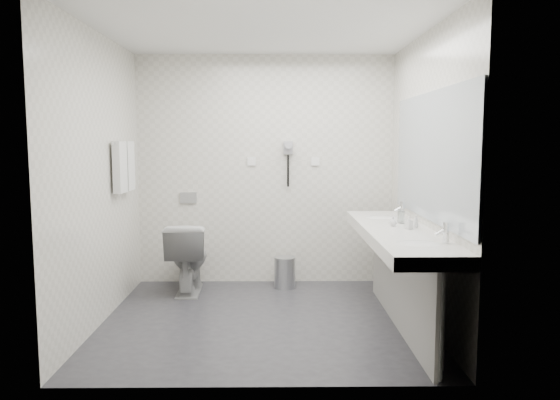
{
  "coord_description": "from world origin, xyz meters",
  "views": [
    {
      "loc": [
        0.1,
        -4.58,
        1.58
      ],
      "look_at": [
        0.15,
        0.15,
        1.05
      ],
      "focal_mm": 34.3,
      "sensor_mm": 36.0,
      "label": 1
    }
  ],
  "objects": [
    {
      "name": "towel_near",
      "position": [
        -1.34,
        0.41,
        1.33
      ],
      "size": [
        0.07,
        0.24,
        0.48
      ],
      "primitive_type": "cube",
      "color": "silver",
      "rests_on": "towel_rail"
    },
    {
      "name": "wall_left",
      "position": [
        -1.4,
        0.0,
        1.25
      ],
      "size": [
        0.0,
        2.6,
        2.6
      ],
      "primitive_type": "plane",
      "rotation": [
        1.57,
        0.0,
        1.57
      ],
      "color": "silver",
      "rests_on": "floor"
    },
    {
      "name": "wall_right",
      "position": [
        1.4,
        0.0,
        1.25
      ],
      "size": [
        0.0,
        2.6,
        2.6
      ],
      "primitive_type": "plane",
      "rotation": [
        1.57,
        0.0,
        -1.57
      ],
      "color": "silver",
      "rests_on": "floor"
    },
    {
      "name": "towel_far",
      "position": [
        -1.34,
        0.69,
        1.33
      ],
      "size": [
        0.07,
        0.24,
        0.48
      ],
      "primitive_type": "cube",
      "color": "silver",
      "rests_on": "towel_rail"
    },
    {
      "name": "pedal_bin",
      "position": [
        0.21,
        1.03,
        0.16
      ],
      "size": [
        0.27,
        0.27,
        0.32
      ],
      "primitive_type": "cylinder",
      "rotation": [
        0.0,
        0.0,
        0.18
      ],
      "color": "#B2B5BA",
      "rests_on": "floor"
    },
    {
      "name": "faucet_near",
      "position": [
        1.32,
        -0.85,
        0.92
      ],
      "size": [
        0.04,
        0.04,
        0.15
      ],
      "primitive_type": "cylinder",
      "color": "silver",
      "rests_on": "vanity_counter"
    },
    {
      "name": "soap_bottle_c",
      "position": [
        1.28,
        -0.18,
        0.9
      ],
      "size": [
        0.04,
        0.04,
        0.11
      ],
      "primitive_type": "imported",
      "rotation": [
        0.0,
        0.0,
        0.03
      ],
      "color": "white",
      "rests_on": "vanity_counter"
    },
    {
      "name": "vanity_counter",
      "position": [
        1.12,
        -0.2,
        0.8
      ],
      "size": [
        0.55,
        2.2,
        0.1
      ],
      "primitive_type": "cube",
      "color": "white",
      "rests_on": "floor"
    },
    {
      "name": "wall_back",
      "position": [
        0.0,
        1.3,
        1.25
      ],
      "size": [
        2.8,
        0.0,
        2.8
      ],
      "primitive_type": "plane",
      "rotation": [
        1.57,
        0.0,
        0.0
      ],
      "color": "silver",
      "rests_on": "floor"
    },
    {
      "name": "basin_far",
      "position": [
        1.12,
        0.45,
        0.83
      ],
      "size": [
        0.4,
        0.31,
        0.05
      ],
      "primitive_type": "ellipsoid",
      "color": "white",
      "rests_on": "vanity_counter"
    },
    {
      "name": "toilet",
      "position": [
        -0.8,
        0.89,
        0.37
      ],
      "size": [
        0.44,
        0.74,
        0.74
      ],
      "primitive_type": "imported",
      "rotation": [
        0.0,
        0.0,
        3.18
      ],
      "color": "white",
      "rests_on": "floor"
    },
    {
      "name": "bin_lid",
      "position": [
        0.21,
        1.03,
        0.33
      ],
      "size": [
        0.23,
        0.23,
        0.02
      ],
      "primitive_type": "cylinder",
      "color": "#B2B5BA",
      "rests_on": "pedal_bin"
    },
    {
      "name": "switch_plate_a",
      "position": [
        -0.15,
        1.29,
        1.35
      ],
      "size": [
        0.09,
        0.02,
        0.09
      ],
      "primitive_type": "cube",
      "color": "white",
      "rests_on": "wall_back"
    },
    {
      "name": "towel_rail",
      "position": [
        -1.35,
        0.55,
        1.55
      ],
      "size": [
        0.02,
        0.62,
        0.02
      ],
      "primitive_type": "cylinder",
      "rotation": [
        1.57,
        0.0,
        0.0
      ],
      "color": "silver",
      "rests_on": "wall_left"
    },
    {
      "name": "faucet_far",
      "position": [
        1.32,
        0.45,
        0.92
      ],
      "size": [
        0.04,
        0.04,
        0.15
      ],
      "primitive_type": "cylinder",
      "color": "silver",
      "rests_on": "vanity_counter"
    },
    {
      "name": "soap_bottle_a",
      "position": [
        1.21,
        -0.25,
        0.9
      ],
      "size": [
        0.07,
        0.07,
        0.11
      ],
      "primitive_type": "imported",
      "rotation": [
        0.0,
        0.0,
        0.49
      ],
      "color": "white",
      "rests_on": "vanity_counter"
    },
    {
      "name": "dryer_cord",
      "position": [
        0.25,
        1.26,
        1.25
      ],
      "size": [
        0.02,
        0.02,
        0.35
      ],
      "primitive_type": "cylinder",
      "color": "black",
      "rests_on": "dryer_cradle"
    },
    {
      "name": "wall_front",
      "position": [
        0.0,
        -1.3,
        1.25
      ],
      "size": [
        2.8,
        0.0,
        2.8
      ],
      "primitive_type": "plane",
      "rotation": [
        -1.57,
        0.0,
        0.0
      ],
      "color": "silver",
      "rests_on": "floor"
    },
    {
      "name": "dryer_cradle",
      "position": [
        0.25,
        1.27,
        1.5
      ],
      "size": [
        0.1,
        0.04,
        0.14
      ],
      "primitive_type": "cube",
      "color": "#9C9BA1",
      "rests_on": "wall_back"
    },
    {
      "name": "vanity_panel",
      "position": [
        1.15,
        -0.2,
        0.38
      ],
      "size": [
        0.03,
        2.15,
        0.75
      ],
      "primitive_type": "cube",
      "color": "gray",
      "rests_on": "floor"
    },
    {
      "name": "mirror",
      "position": [
        1.39,
        -0.2,
        1.45
      ],
      "size": [
        0.02,
        2.2,
        1.05
      ],
      "primitive_type": "cube",
      "color": "#B2BCC6",
      "rests_on": "wall_right"
    },
    {
      "name": "glass_left",
      "position": [
        1.22,
        0.08,
        0.9
      ],
      "size": [
        0.07,
        0.07,
        0.11
      ],
      "primitive_type": "cylinder",
      "rotation": [
        0.0,
        0.0,
        -0.27
      ],
      "color": "silver",
      "rests_on": "vanity_counter"
    },
    {
      "name": "vanity_post_near",
      "position": [
        1.18,
        -1.24,
        0.38
      ],
      "size": [
        0.06,
        0.06,
        0.75
      ],
      "primitive_type": "cylinder",
      "color": "silver",
      "rests_on": "floor"
    },
    {
      "name": "flush_plate",
      "position": [
        -0.85,
        1.29,
        0.95
      ],
      "size": [
        0.18,
        0.02,
        0.12
      ],
      "primitive_type": "cube",
      "color": "#B2B5BA",
      "rests_on": "wall_back"
    },
    {
      "name": "dryer_barrel",
      "position": [
        0.25,
        1.2,
        1.53
      ],
      "size": [
        0.08,
        0.14,
        0.08
      ],
      "primitive_type": "cylinder",
      "rotation": [
        1.57,
        0.0,
        0.0
      ],
      "color": "#9C9BA1",
      "rests_on": "dryer_cradle"
    },
    {
      "name": "vanity_post_far",
      "position": [
        1.18,
        0.84,
        0.38
      ],
      "size": [
        0.06,
        0.06,
        0.75
      ],
      "primitive_type": "cylinder",
      "color": "silver",
      "rests_on": "floor"
    },
    {
      "name": "basin_near",
      "position": [
        1.12,
        -0.85,
        0.83
      ],
      "size": [
        0.4,
        0.31,
        0.05
      ],
      "primitive_type": "ellipsoid",
      "color": "white",
      "rests_on": "vanity_counter"
    },
    {
      "name": "glass_right",
      "position": [
        1.24,
        0.19,
        0.9
      ],
      "size": [
        0.06,
        0.06,
        0.11
      ],
      "primitive_type": "cylinder",
      "rotation": [
        0.0,
        0.0,
        -0.07
      ],
      "color": "silver",
      "rests_on": "vanity_counter"
    },
    {
      "name": "floor",
      "position": [
        0.0,
        0.0,
        0.0
      ],
      "size": [
        2.8,
        2.8,
        0.0
      ],
      "primitive_type": "plane",
      "color": "#2B2A30",
      "rests_on": "ground"
    },
    {
      "name": "soap_bottle_b",
      "position": [
        1.12,
        -0.08,
        0.89
      ],
      "size": [
        0.09,
        0.09,
        0.08
      ],
      "primitive_type": "imported",
      "rotation": [
        0.0,
        0.0,
        -0.53
      ],
      "color": "white",
      "rests_on": "vanity_counter"
    },
    {
      "name": "ceiling",
      "position": [
        0.0,
        0.0,
        2.5
      ],
      "size": [
        2.8,
        2.8,
        0.0
      ],
      "primitive_type": "plane",
      "rotation": [
        3.14,
        0.0,
        0.0
      ],
      "color": "white",
      "rests_on": "wall_back"
    },
    {
      "name": "switch_plate_b",
      "position": [
        0.55,
        1.29,
        1.35
      ],
      "size": [
        0.09,
        0.02,
        0.09
      ],
      "primitive_type": "cube",
      "color": "white",
      "rests_on": "wall_back"
    }
  ]
}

